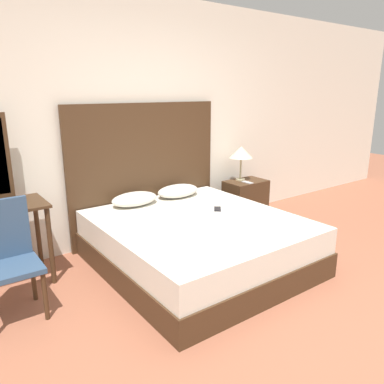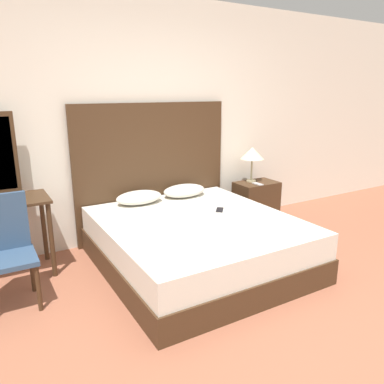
% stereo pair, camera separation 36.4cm
% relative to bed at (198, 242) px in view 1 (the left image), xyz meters
% --- Properties ---
extents(ground_plane, '(16.00, 16.00, 0.00)m').
position_rel_bed_xyz_m(ground_plane, '(0.01, -1.19, -0.24)').
color(ground_plane, '#9E5B42').
extents(wall_back, '(10.00, 0.06, 2.70)m').
position_rel_bed_xyz_m(wall_back, '(0.01, 1.07, 1.11)').
color(wall_back, silver).
rests_on(wall_back, ground_plane).
extents(bed, '(1.78, 1.94, 0.49)m').
position_rel_bed_xyz_m(bed, '(0.00, 0.00, 0.00)').
color(bed, '#422B19').
rests_on(bed, ground_plane).
extents(headboard, '(1.87, 0.05, 1.56)m').
position_rel_bed_xyz_m(headboard, '(-0.00, 1.00, 0.54)').
color(headboard, '#422B19').
rests_on(headboard, ground_plane).
extents(pillow_left, '(0.52, 0.32, 0.14)m').
position_rel_bed_xyz_m(pillow_left, '(-0.28, 0.76, 0.32)').
color(pillow_left, silver).
rests_on(pillow_left, bed).
extents(pillow_right, '(0.52, 0.32, 0.14)m').
position_rel_bed_xyz_m(pillow_right, '(0.28, 0.76, 0.32)').
color(pillow_right, silver).
rests_on(pillow_right, bed).
extents(phone_on_bed, '(0.15, 0.16, 0.01)m').
position_rel_bed_xyz_m(phone_on_bed, '(0.35, 0.12, 0.25)').
color(phone_on_bed, black).
rests_on(phone_on_bed, bed).
extents(nightstand, '(0.55, 0.36, 0.54)m').
position_rel_bed_xyz_m(nightstand, '(1.34, 0.71, 0.03)').
color(nightstand, '#422B19').
rests_on(nightstand, ground_plane).
extents(table_lamp, '(0.30, 0.30, 0.45)m').
position_rel_bed_xyz_m(table_lamp, '(1.30, 0.79, 0.66)').
color(table_lamp, tan).
rests_on(table_lamp, nightstand).
extents(phone_on_nightstand, '(0.08, 0.15, 0.01)m').
position_rel_bed_xyz_m(phone_on_nightstand, '(1.28, 0.63, 0.30)').
color(phone_on_nightstand, '#B7B7BC').
rests_on(phone_on_nightstand, nightstand).
extents(chair, '(0.43, 0.41, 0.90)m').
position_rel_bed_xyz_m(chair, '(-1.67, 0.20, 0.26)').
color(chair, '#334C6B').
rests_on(chair, ground_plane).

